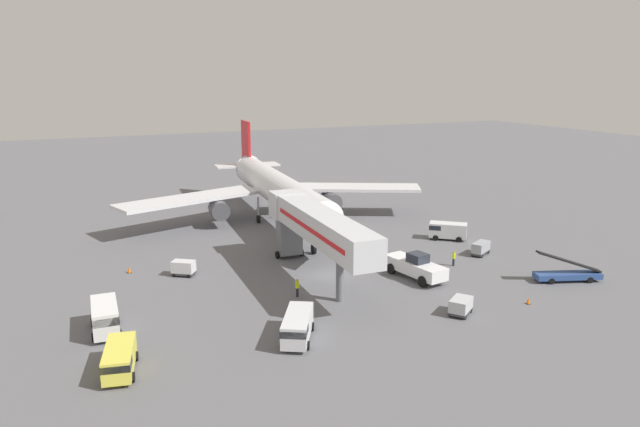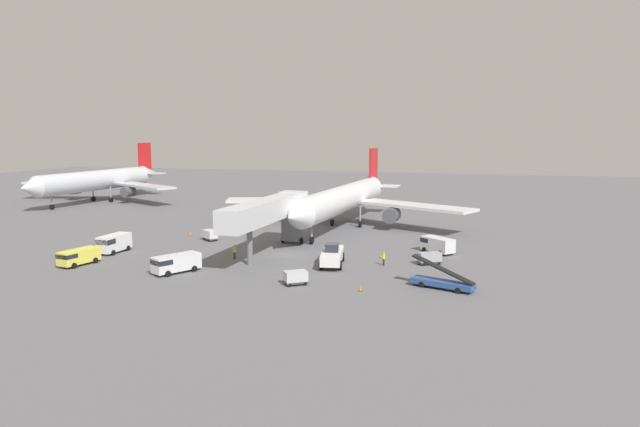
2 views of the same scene
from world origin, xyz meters
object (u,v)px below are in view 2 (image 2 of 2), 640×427
jet_bridge (270,212)px  service_van_mid_right (175,263)px  pushback_tug (332,255)px  service_van_outer_right (113,243)px  safety_cone_bravo (190,233)px  airplane_background (100,180)px  baggage_cart_outer_left (210,235)px  safety_cone_alpha (360,288)px  service_van_rear_left (78,256)px  ground_crew_worker_foreground (384,258)px  safety_cone_charlie (381,256)px  baggage_cart_near_left (430,258)px  ground_crew_worker_midground (234,251)px  belt_loader_truck (442,281)px  airplane_at_gate (345,199)px  baggage_cart_near_right (296,277)px  service_van_far_left (437,244)px

jet_bridge → service_van_mid_right: jet_bridge is taller
pushback_tug → service_van_outer_right: pushback_tug is taller
jet_bridge → safety_cone_bravo: 19.95m
airplane_background → jet_bridge: bearing=-36.7°
baggage_cart_outer_left → safety_cone_alpha: 33.38m
service_van_rear_left → ground_crew_worker_foreground: service_van_rear_left is taller
service_van_outer_right → safety_cone_charlie: (34.44, 6.14, -1.09)m
service_van_outer_right → pushback_tug: bearing=1.2°
service_van_outer_right → baggage_cart_near_left: size_ratio=1.71×
ground_crew_worker_midground → airplane_background: size_ratio=0.04×
belt_loader_truck → baggage_cart_near_left: (-2.14, 10.53, 0.05)m
airplane_background → ground_crew_worker_midground: bearing=-40.9°
airplane_at_gate → service_van_rear_left: (-24.61, -35.09, -3.69)m
ground_crew_worker_foreground → ground_crew_worker_midground: size_ratio=0.95×
service_van_mid_right → baggage_cart_outer_left: bearing=104.5°
ground_crew_worker_foreground → ground_crew_worker_midground: bearing=-175.9°
service_van_mid_right → baggage_cart_outer_left: 19.26m
belt_loader_truck → baggage_cart_near_right: 15.05m
baggage_cart_outer_left → ground_crew_worker_foreground: 28.33m
service_van_mid_right → service_van_rear_left: size_ratio=1.08×
jet_bridge → ground_crew_worker_midground: jet_bridge is taller
safety_cone_alpha → airplane_background: (-70.55, 55.65, 4.60)m
airplane_at_gate → service_van_rear_left: 43.02m
airplane_at_gate → safety_cone_bravo: (-21.30, -13.50, -4.45)m
pushback_tug → safety_cone_alpha: pushback_tug is taller
airplane_background → service_van_mid_right: bearing=-47.7°
jet_bridge → pushback_tug: jet_bridge is taller
airplane_at_gate → baggage_cart_outer_left: size_ratio=18.10×
jet_bridge → safety_cone_bravo: size_ratio=33.20×
baggage_cart_near_right → airplane_background: airplane_background is taller
jet_bridge → safety_cone_alpha: size_ratio=38.45×
safety_cone_bravo → airplane_at_gate: bearing=32.4°
baggage_cart_near_left → service_van_outer_right: bearing=-174.2°
jet_bridge → baggage_cart_near_left: size_ratio=7.51×
airplane_at_gate → service_van_mid_right: airplane_at_gate is taller
baggage_cart_near_left → pushback_tug: bearing=-162.3°
jet_bridge → ground_crew_worker_midground: 6.90m
service_van_far_left → service_van_outer_right: bearing=-164.9°
jet_bridge → service_van_mid_right: bearing=-119.5°
service_van_far_left → safety_cone_bravo: (-37.45, 3.24, -0.85)m
jet_bridge → service_van_rear_left: jet_bridge is taller
service_van_far_left → airplane_background: airplane_background is taller
baggage_cart_outer_left → ground_crew_worker_foreground: (26.91, -8.85, 0.02)m
jet_bridge → baggage_cart_outer_left: (-11.73, 6.40, -4.71)m
ground_crew_worker_midground → service_van_far_left: bearing=22.8°
ground_crew_worker_midground → service_van_mid_right: bearing=-112.4°
service_van_rear_left → safety_cone_charlie: 36.76m
baggage_cart_outer_left → airplane_background: 56.64m
belt_loader_truck → ground_crew_worker_midground: 26.95m
baggage_cart_outer_left → ground_crew_worker_midground: (8.30, -10.18, 0.07)m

